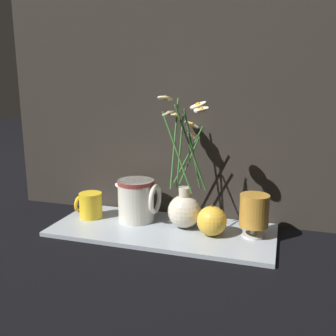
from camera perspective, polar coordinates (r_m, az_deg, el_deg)
ground_plane at (r=1.11m, az=-0.89°, el=-9.72°), size 6.00×6.00×0.00m
shelf at (r=1.11m, az=-0.89°, el=-9.43°), size 0.65×0.27×0.01m
backdrop_wall at (r=1.18m, az=1.45°, el=18.82°), size 1.15×0.02×1.10m
vase_with_flowers at (r=1.09m, az=2.52°, el=-5.32°), size 0.17×0.22×0.38m
yellow_mug at (r=1.21m, az=-11.80°, el=-5.56°), size 0.08×0.07×0.08m
ceramic_pitcher at (r=1.15m, az=-4.74°, el=-4.65°), size 0.14×0.11×0.14m
tea_glass at (r=1.05m, az=12.98°, el=-6.47°), size 0.08×0.08×0.12m
orange_fruit at (r=1.05m, az=6.69°, el=-8.01°), size 0.08×0.08×0.09m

